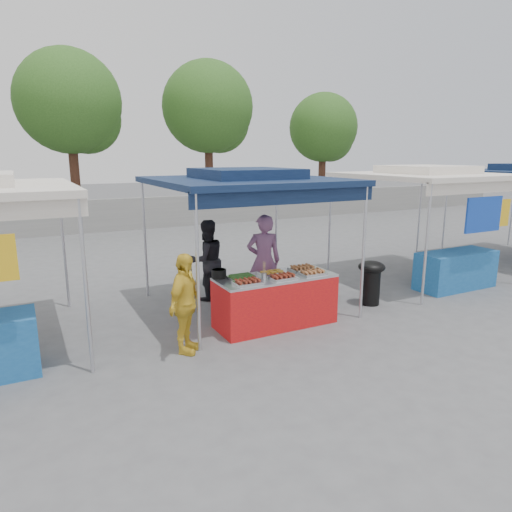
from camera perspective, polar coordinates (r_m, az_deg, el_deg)
name	(u,v)px	position (r m, az deg, el deg)	size (l,w,h in m)	color
ground_plane	(272,323)	(7.90, 2.03, -8.31)	(80.00, 80.00, 0.00)	#5D5D60
back_wall	(129,214)	(17.93, -15.55, 5.07)	(40.00, 0.25, 1.20)	gray
main_canopy	(246,180)	(8.24, -1.20, 9.49)	(3.20, 3.20, 2.57)	silver
neighbor_stall_right	(439,211)	(10.80, 21.89, 5.24)	(3.20, 3.20, 2.57)	silver
tree_1	(73,106)	(19.60, -21.90, 16.97)	(3.91, 3.91, 6.72)	#432519
tree_2	(211,111)	(21.14, -5.70, 17.56)	(3.96, 3.96, 6.80)	#432519
tree_3	(325,131)	(23.86, 8.63, 15.23)	(3.44, 3.36, 5.78)	#432519
vendor_table	(275,301)	(7.67, 2.42, -5.58)	(2.00, 0.80, 0.85)	red
food_tray_fl	(248,282)	(7.05, -1.05, -3.32)	(0.42, 0.30, 0.07)	silver
food_tray_fm	(283,277)	(7.35, 3.34, -2.67)	(0.42, 0.30, 0.07)	silver
food_tray_fr	(312,273)	(7.66, 7.07, -2.12)	(0.42, 0.30, 0.07)	silver
food_tray_bl	(242,277)	(7.33, -1.79, -2.69)	(0.42, 0.30, 0.07)	silver
food_tray_bm	(272,273)	(7.62, 2.01, -2.10)	(0.42, 0.30, 0.07)	silver
food_tray_br	(302,269)	(7.93, 5.76, -1.57)	(0.42, 0.30, 0.07)	silver
cooking_pot	(219,274)	(7.45, -4.66, -2.20)	(0.24, 0.24, 0.14)	black
skewer_cup	(264,276)	(7.32, 1.03, -2.56)	(0.08, 0.08, 0.11)	silver
wok_burner	(371,279)	(8.95, 14.19, -2.76)	(0.51, 0.51, 0.86)	black
crate_left	(247,310)	(8.06, -1.19, -6.78)	(0.47, 0.33, 0.28)	#143FA8
crate_right	(274,302)	(8.51, 2.29, -5.71)	(0.48, 0.34, 0.29)	#143FA8
crate_stacked	(274,287)	(8.42, 2.31, -3.86)	(0.47, 0.33, 0.28)	#143FA8
vendor_woman	(264,261)	(8.50, 0.97, -0.62)	(0.64, 0.42, 1.75)	#8E5A85
helper_man	(207,260)	(8.97, -6.18, -0.51)	(0.77, 0.60, 1.59)	black
customer_person	(185,304)	(6.61, -8.87, -5.93)	(0.86, 0.36, 1.47)	yellow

